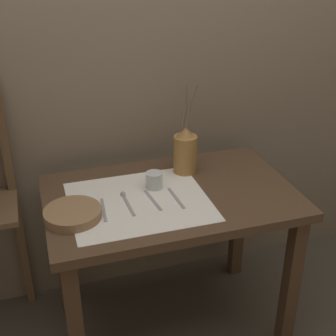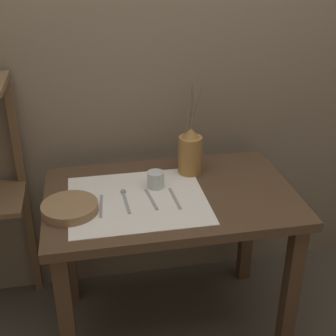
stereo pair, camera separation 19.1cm
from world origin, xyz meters
TOP-DOWN VIEW (x-y plane):
  - ground_plane at (0.00, 0.00)m, footprint 12.00×12.00m
  - stone_wall_back at (0.00, 0.44)m, footprint 7.00×0.06m
  - wooden_table at (0.00, 0.00)m, footprint 1.05×0.66m
  - linen_cloth at (-0.14, -0.03)m, footprint 0.56×0.48m
  - pitcher_with_flowers at (0.12, 0.17)m, footprint 0.11×0.11m
  - wooden_bowl at (-0.42, -0.07)m, footprint 0.22×0.22m
  - glass_tumbler_near at (-0.05, 0.06)m, footprint 0.07×0.07m
  - fork_inner at (-0.29, -0.06)m, footprint 0.03×0.17m
  - spoon_inner at (-0.20, 0.00)m, footprint 0.02×0.18m
  - fork_outer at (-0.09, -0.04)m, footprint 0.03×0.17m
  - knife_center at (0.01, -0.05)m, footprint 0.02×0.17m

SIDE VIEW (x-z plane):
  - ground_plane at x=0.00m, z-range 0.00..0.00m
  - wooden_table at x=0.00m, z-range 0.25..0.99m
  - linen_cloth at x=-0.14m, z-range 0.74..0.74m
  - fork_inner at x=-0.29m, z-range 0.74..0.74m
  - fork_outer at x=-0.09m, z-range 0.74..0.74m
  - knife_center at x=0.01m, z-range 0.74..0.74m
  - spoon_inner at x=-0.20m, z-range 0.73..0.75m
  - wooden_bowl at x=-0.42m, z-range 0.74..0.77m
  - glass_tumbler_near at x=-0.05m, z-range 0.74..0.81m
  - pitcher_with_flowers at x=0.12m, z-range 0.63..1.05m
  - stone_wall_back at x=0.00m, z-range 0.00..2.40m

